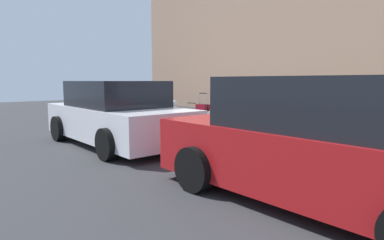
{
  "coord_description": "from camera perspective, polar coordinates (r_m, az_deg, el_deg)",
  "views": [
    {
      "loc": [
        -6.31,
        5.36,
        1.55
      ],
      "look_at": [
        -0.81,
        0.46,
        0.65
      ],
      "focal_mm": 30.56,
      "sensor_mm": 36.0,
      "label": 1
    }
  ],
  "objects": [
    {
      "name": "suitcase_black_5",
      "position": [
        8.1,
        6.93,
        -0.58
      ],
      "size": [
        0.39,
        0.24,
        0.93
      ],
      "color": "black",
      "rests_on": "sidewalk_curb"
    },
    {
      "name": "parked_car_white_1",
      "position": [
        8.13,
        -13.02,
        0.92
      ],
      "size": [
        4.49,
        2.17,
        1.54
      ],
      "color": "silver",
      "rests_on": "ground_plane"
    },
    {
      "name": "suitcase_maroon_0",
      "position": [
        6.74,
        24.41,
        -2.99
      ],
      "size": [
        0.47,
        0.2,
        0.94
      ],
      "color": "maroon",
      "rests_on": "sidewalk_curb"
    },
    {
      "name": "suitcase_silver_6",
      "position": [
        8.48,
        4.25,
        -0.59
      ],
      "size": [
        0.51,
        0.22,
        0.66
      ],
      "color": "#9EA0A8",
      "rests_on": "sidewalk_curb"
    },
    {
      "name": "suitcase_olive_8",
      "position": [
        9.22,
        -0.04,
        -0.25
      ],
      "size": [
        0.39,
        0.23,
        0.8
      ],
      "color": "#59601E",
      "rests_on": "sidewalk_curb"
    },
    {
      "name": "suitcase_teal_4",
      "position": [
        7.75,
        9.25,
        -0.74
      ],
      "size": [
        0.38,
        0.24,
        0.84
      ],
      "color": "#0F606B",
      "rests_on": "sidewalk_curb"
    },
    {
      "name": "parked_car_red_0",
      "position": [
        4.4,
        21.41,
        -4.04
      ],
      "size": [
        4.35,
        2.06,
        1.6
      ],
      "color": "#AD1619",
      "rests_on": "ground_plane"
    },
    {
      "name": "suitcase_red_2",
      "position": [
        7.23,
        16.53,
        -2.0
      ],
      "size": [
        0.43,
        0.21,
        0.9
      ],
      "color": "red",
      "rests_on": "sidewalk_curb"
    },
    {
      "name": "sidewalk_curb",
      "position": [
        10.19,
        9.43,
        -1.52
      ],
      "size": [
        18.0,
        5.0,
        0.14
      ],
      "primitive_type": "cube",
      "color": "#9E9B93",
      "rests_on": "ground_plane"
    },
    {
      "name": "fire_hydrant",
      "position": [
        9.75,
        -3.27,
        1.19
      ],
      "size": [
        0.39,
        0.21,
        0.84
      ],
      "color": "#99999E",
      "rests_on": "sidewalk_curb"
    },
    {
      "name": "bollard_post",
      "position": [
        10.22,
        -6.35,
        1.24
      ],
      "size": [
        0.15,
        0.15,
        0.81
      ],
      "primitive_type": "cylinder",
      "color": "brown",
      "rests_on": "sidewalk_curb"
    },
    {
      "name": "suitcase_maroon_7",
      "position": [
        8.87,
        1.97,
        0.29
      ],
      "size": [
        0.36,
        0.25,
        1.09
      ],
      "color": "maroon",
      "rests_on": "sidewalk_curb"
    },
    {
      "name": "suitcase_olive_1",
      "position": [
        6.94,
        20.08,
        -2.69
      ],
      "size": [
        0.46,
        0.24,
        0.84
      ],
      "color": "#59601E",
      "rests_on": "sidewalk_curb"
    },
    {
      "name": "ground_plane",
      "position": [
        8.43,
        -1.34,
        -3.68
      ],
      "size": [
        40.0,
        40.0,
        0.0
      ],
      "primitive_type": "plane",
      "color": "#333335"
    },
    {
      "name": "suitcase_navy_3",
      "position": [
        7.48,
        12.61,
        -1.72
      ],
      "size": [
        0.5,
        0.19,
        0.85
      ],
      "color": "navy",
      "rests_on": "sidewalk_curb"
    }
  ]
}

